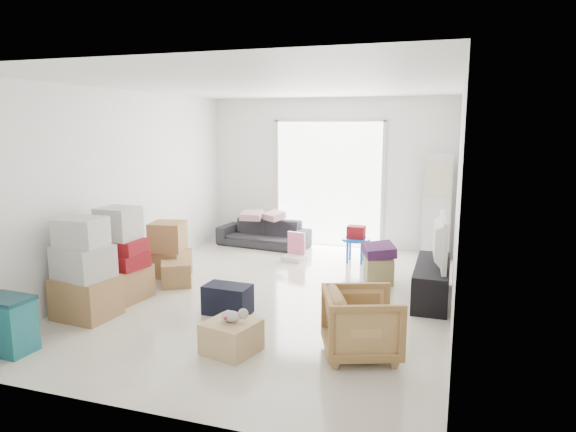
% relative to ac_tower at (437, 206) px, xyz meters
% --- Properties ---
extents(room_shell, '(4.98, 6.48, 3.18)m').
position_rel_ac_tower_xyz_m(room_shell, '(-1.95, -2.65, 0.48)').
color(room_shell, beige).
rests_on(room_shell, ground).
extents(sliding_door, '(2.10, 0.04, 2.33)m').
position_rel_ac_tower_xyz_m(sliding_door, '(-1.95, 0.33, 0.37)').
color(sliding_door, white).
rests_on(sliding_door, room_shell).
extents(ac_tower, '(0.45, 0.30, 1.75)m').
position_rel_ac_tower_xyz_m(ac_tower, '(0.00, 0.00, 0.00)').
color(ac_tower, silver).
rests_on(ac_tower, room_shell).
extents(tv_console, '(0.42, 1.40, 0.47)m').
position_rel_ac_tower_xyz_m(tv_console, '(0.05, -2.21, -0.64)').
color(tv_console, black).
rests_on(tv_console, room_shell).
extents(television, '(0.70, 1.12, 0.14)m').
position_rel_ac_tower_xyz_m(television, '(0.05, -2.21, -0.34)').
color(television, black).
rests_on(television, tv_console).
extents(sofa, '(1.72, 0.68, 0.66)m').
position_rel_ac_tower_xyz_m(sofa, '(-3.05, -0.15, -0.55)').
color(sofa, '#25252A').
rests_on(sofa, room_shell).
extents(pillow_left, '(0.40, 0.33, 0.12)m').
position_rel_ac_tower_xyz_m(pillow_left, '(-3.27, -0.20, -0.16)').
color(pillow_left, '#BA888D').
rests_on(pillow_left, sofa).
extents(pillow_right, '(0.41, 0.39, 0.11)m').
position_rel_ac_tower_xyz_m(pillow_right, '(-2.85, -0.11, -0.16)').
color(pillow_right, '#BA888D').
rests_on(pillow_right, sofa).
extents(armchair, '(0.86, 0.89, 0.72)m').
position_rel_ac_tower_xyz_m(armchair, '(-0.52, -4.12, -0.51)').
color(armchair, tan).
rests_on(armchair, room_shell).
extents(storage_bins, '(0.50, 0.36, 0.57)m').
position_rel_ac_tower_xyz_m(storage_bins, '(-3.85, -5.12, -0.59)').
color(storage_bins, '#176067').
rests_on(storage_bins, room_shell).
extents(box_stack_a, '(0.68, 0.59, 1.18)m').
position_rel_ac_tower_xyz_m(box_stack_a, '(-3.75, -4.12, -0.34)').
color(box_stack_a, '#986F44').
rests_on(box_stack_a, room_shell).
extents(box_stack_b, '(0.71, 0.66, 1.20)m').
position_rel_ac_tower_xyz_m(box_stack_b, '(-3.75, -3.44, -0.35)').
color(box_stack_b, '#986F44').
rests_on(box_stack_b, room_shell).
extents(box_stack_c, '(0.55, 0.55, 0.81)m').
position_rel_ac_tower_xyz_m(box_stack_c, '(-3.72, -2.34, -0.48)').
color(box_stack_c, '#986F44').
rests_on(box_stack_c, room_shell).
extents(loose_box, '(0.55, 0.55, 0.33)m').
position_rel_ac_tower_xyz_m(loose_box, '(-3.37, -2.73, -0.71)').
color(loose_box, '#986F44').
rests_on(loose_box, room_shell).
extents(duffel_bag, '(0.56, 0.35, 0.35)m').
position_rel_ac_tower_xyz_m(duffel_bag, '(-2.23, -3.49, -0.70)').
color(duffel_bag, black).
rests_on(duffel_bag, room_shell).
extents(ottoman, '(0.47, 0.47, 0.37)m').
position_rel_ac_tower_xyz_m(ottoman, '(-0.70, -1.73, -0.69)').
color(ottoman, '#9D965B').
rests_on(ottoman, room_shell).
extents(blanket, '(0.53, 0.53, 0.14)m').
position_rel_ac_tower_xyz_m(blanket, '(-0.70, -1.73, -0.43)').
color(blanket, '#3C1B45').
rests_on(blanket, ottoman).
extents(kids_table, '(0.47, 0.47, 0.60)m').
position_rel_ac_tower_xyz_m(kids_table, '(-1.22, -0.72, -0.45)').
color(kids_table, blue).
rests_on(kids_table, room_shell).
extents(toy_walker, '(0.40, 0.37, 0.46)m').
position_rel_ac_tower_xyz_m(toy_walker, '(-2.20, -0.92, -0.75)').
color(toy_walker, silver).
rests_on(toy_walker, room_shell).
extents(wood_crate, '(0.57, 0.57, 0.32)m').
position_rel_ac_tower_xyz_m(wood_crate, '(-1.76, -4.44, -0.72)').
color(wood_crate, tan).
rests_on(wood_crate, room_shell).
extents(plush_bunny, '(0.27, 0.16, 0.14)m').
position_rel_ac_tower_xyz_m(plush_bunny, '(-1.73, -4.43, -0.50)').
color(plush_bunny, '#B2ADA8').
rests_on(plush_bunny, wood_crate).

